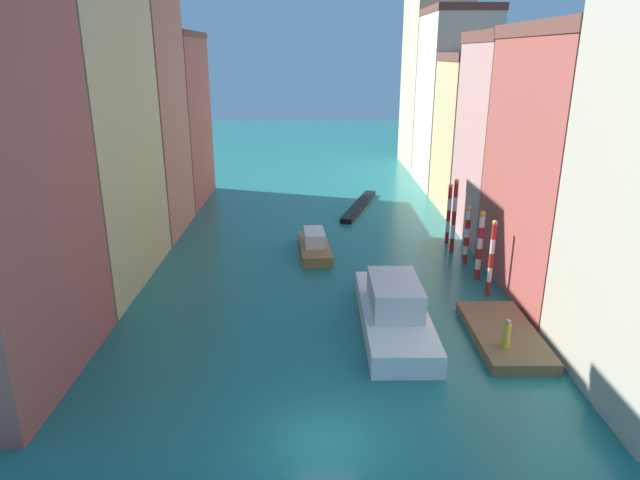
# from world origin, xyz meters

# --- Properties ---
(ground_plane) EXTENTS (154.00, 154.00, 0.00)m
(ground_plane) POSITION_xyz_m (0.00, 24.50, 0.00)
(ground_plane) COLOR #1E6B66
(building_left_1) EXTENTS (6.28, 11.80, 17.57)m
(building_left_1) POSITION_xyz_m (-13.85, 15.57, 8.80)
(building_left_1) COLOR #DBB77A
(building_left_1) RESTS_ON ground
(building_left_2) EXTENTS (6.28, 8.46, 21.68)m
(building_left_2) POSITION_xyz_m (-13.85, 25.87, 10.85)
(building_left_2) COLOR #C6705B
(building_left_2) RESTS_ON ground
(building_left_3) EXTENTS (6.28, 10.26, 15.25)m
(building_left_3) POSITION_xyz_m (-13.85, 35.32, 7.64)
(building_left_3) COLOR #B25147
(building_left_3) RESTS_ON ground
(building_right_1) EXTENTS (6.28, 11.71, 15.03)m
(building_right_1) POSITION_xyz_m (13.85, 13.76, 7.53)
(building_right_1) COLOR #B25147
(building_right_1) RESTS_ON ground
(building_right_2) EXTENTS (6.28, 8.25, 14.91)m
(building_right_2) POSITION_xyz_m (13.85, 23.67, 7.47)
(building_right_2) COLOR tan
(building_right_2) RESTS_ON ground
(building_right_3) EXTENTS (6.28, 8.34, 13.49)m
(building_right_3) POSITION_xyz_m (13.85, 32.23, 6.76)
(building_right_3) COLOR #DBB77A
(building_right_3) RESTS_ON ground
(building_right_4) EXTENTS (6.28, 9.93, 17.74)m
(building_right_4) POSITION_xyz_m (13.85, 41.67, 8.88)
(building_right_4) COLOR beige
(building_right_4) RESTS_ON ground
(building_right_5) EXTENTS (6.28, 11.26, 20.86)m
(building_right_5) POSITION_xyz_m (13.85, 52.40, 10.44)
(building_right_5) COLOR beige
(building_right_5) RESTS_ON ground
(waterfront_dock) EXTENTS (3.10, 6.66, 0.55)m
(waterfront_dock) POSITION_xyz_m (8.92, 7.61, 0.27)
(waterfront_dock) COLOR brown
(waterfront_dock) RESTS_ON ground
(person_on_dock) EXTENTS (0.36, 0.36, 1.43)m
(person_on_dock) POSITION_xyz_m (8.42, 5.94, 1.21)
(person_on_dock) COLOR gold
(person_on_dock) RESTS_ON waterfront_dock
(mooring_pole_0) EXTENTS (0.29, 0.29, 4.58)m
(mooring_pole_0) POSITION_xyz_m (9.72, 12.94, 2.33)
(mooring_pole_0) COLOR red
(mooring_pole_0) RESTS_ON ground
(mooring_pole_1) EXTENTS (0.38, 0.38, 4.41)m
(mooring_pole_1) POSITION_xyz_m (9.77, 15.42, 2.26)
(mooring_pole_1) COLOR red
(mooring_pole_1) RESTS_ON ground
(mooring_pole_2) EXTENTS (0.35, 0.35, 3.95)m
(mooring_pole_2) POSITION_xyz_m (9.74, 18.27, 2.03)
(mooring_pole_2) COLOR red
(mooring_pole_2) RESTS_ON ground
(mooring_pole_3) EXTENTS (0.33, 0.33, 5.28)m
(mooring_pole_3) POSITION_xyz_m (9.36, 20.52, 2.69)
(mooring_pole_3) COLOR red
(mooring_pole_3) RESTS_ON ground
(mooring_pole_4) EXTENTS (0.31, 0.31, 4.51)m
(mooring_pole_4) POSITION_xyz_m (9.45, 22.41, 2.30)
(mooring_pole_4) COLOR red
(mooring_pole_4) RESTS_ON ground
(vaporetto_white) EXTENTS (3.24, 9.89, 2.60)m
(vaporetto_white) POSITION_xyz_m (3.67, 8.99, 0.94)
(vaporetto_white) COLOR white
(vaporetto_white) RESTS_ON ground
(gondola_black) EXTENTS (3.97, 10.21, 0.43)m
(gondola_black) POSITION_xyz_m (3.67, 32.26, 0.22)
(gondola_black) COLOR black
(gondola_black) RESTS_ON ground
(motorboat_0) EXTENTS (2.47, 6.09, 1.65)m
(motorboat_0) POSITION_xyz_m (-0.41, 20.28, 0.60)
(motorboat_0) COLOR olive
(motorboat_0) RESTS_ON ground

